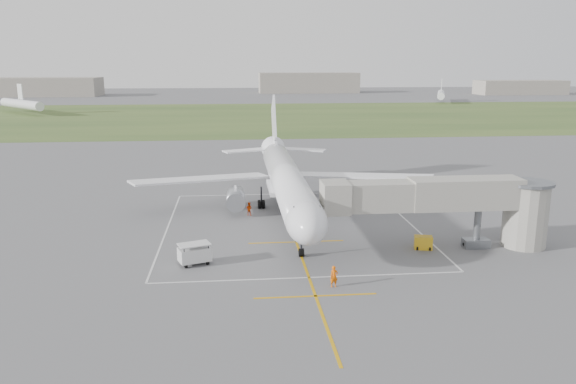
{
  "coord_description": "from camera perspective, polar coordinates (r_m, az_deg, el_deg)",
  "views": [
    {
      "loc": [
        -6.31,
        -65.69,
        18.4
      ],
      "look_at": [
        -0.27,
        -4.0,
        4.0
      ],
      "focal_mm": 35.0,
      "sensor_mm": 36.0,
      "label": 1
    }
  ],
  "objects": [
    {
      "name": "ramp_worker_wing",
      "position": [
        69.04,
        -3.98,
        -1.7
      ],
      "size": [
        0.99,
        0.91,
        1.64
      ],
      "primitive_type": "imported",
      "rotation": [
        0.0,
        0.0,
        2.68
      ],
      "color": "#EE4407",
      "rests_on": "ground"
    },
    {
      "name": "airliner",
      "position": [
        68.19,
        -0.16,
        1.23
      ],
      "size": [
        38.93,
        46.75,
        13.52
      ],
      "color": "white",
      "rests_on": "ground"
    },
    {
      "name": "apron_markings",
      "position": [
        62.95,
        0.41,
        -3.91
      ],
      "size": [
        28.2,
        60.0,
        0.01
      ],
      "color": "#CE930C",
      "rests_on": "ground"
    },
    {
      "name": "ramp_worker_nose",
      "position": [
        47.53,
        4.7,
        -8.55
      ],
      "size": [
        0.72,
        0.52,
        1.83
      ],
      "primitive_type": "imported",
      "rotation": [
        0.0,
        0.0,
        0.13
      ],
      "color": "#F06107",
      "rests_on": "ground"
    },
    {
      "name": "gpu_unit",
      "position": [
        58.31,
        13.59,
        -5.02
      ],
      "size": [
        1.98,
        1.59,
        1.32
      ],
      "rotation": [
        0.0,
        0.0,
        -0.24
      ],
      "color": "gold",
      "rests_on": "ground"
    },
    {
      "name": "distant_hangars",
      "position": [
        331.29,
        -7.41,
        10.68
      ],
      "size": [
        345.0,
        49.0,
        12.0
      ],
      "color": "gray",
      "rests_on": "ground"
    },
    {
      "name": "jet_bridge",
      "position": [
        58.27,
        16.81,
        -1.04
      ],
      "size": [
        23.4,
        5.0,
        7.2
      ],
      "color": "gray",
      "rests_on": "ground"
    },
    {
      "name": "distant_aircraft",
      "position": [
        236.39,
        -3.02,
        9.47
      ],
      "size": [
        192.28,
        74.23,
        8.85
      ],
      "color": "white",
      "rests_on": "ground"
    },
    {
      "name": "baggage_cart",
      "position": [
        53.11,
        -9.47,
        -6.21
      ],
      "size": [
        3.29,
        2.6,
        2.0
      ],
      "rotation": [
        0.0,
        0.0,
        0.35
      ],
      "color": "silver",
      "rests_on": "ground"
    },
    {
      "name": "ground",
      "position": [
        68.51,
        -0.1,
        -2.5
      ],
      "size": [
        700.0,
        700.0,
        0.0
      ],
      "primitive_type": "plane",
      "color": "#5C5C5F",
      "rests_on": "ground"
    },
    {
      "name": "grass_strip",
      "position": [
        196.65,
        -3.76,
        7.68
      ],
      "size": [
        700.0,
        120.0,
        0.02
      ],
      "primitive_type": "cube",
      "color": "#375224",
      "rests_on": "ground"
    }
  ]
}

